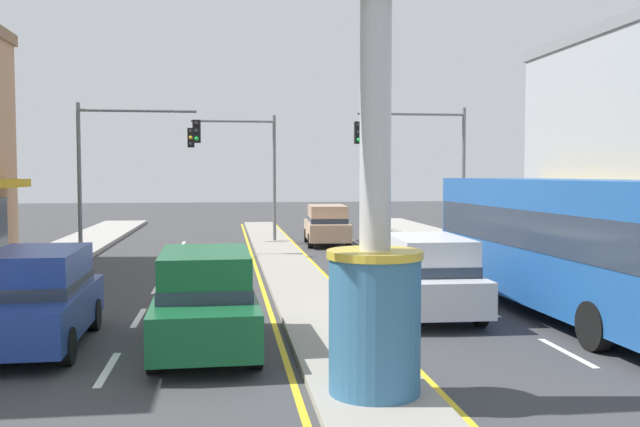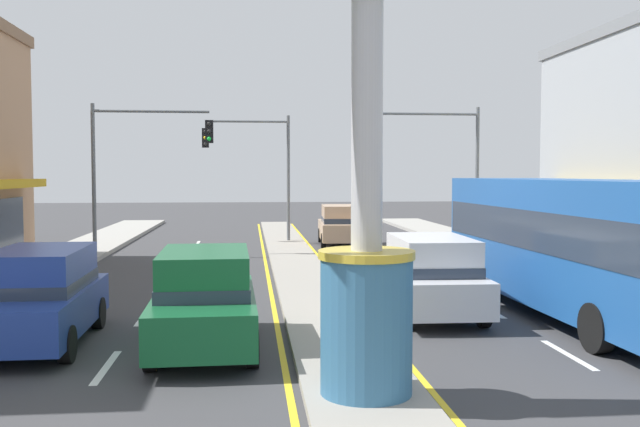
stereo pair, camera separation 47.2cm
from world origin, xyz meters
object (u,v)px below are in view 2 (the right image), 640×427
Objects in this scene: traffic_light_left_side at (138,152)px; suv_kerb_right at (340,224)px; bus_near_right_lane at (579,240)px; traffic_light_right_side at (437,153)px; suv_near_left_lane at (430,275)px; suv_far_left_oncoming at (205,298)px; traffic_light_median_far at (257,157)px; suv_far_right_lane at (39,295)px; district_sign at (367,146)px.

suv_kerb_right is at bearing 24.45° from traffic_light_left_side.
traffic_light_right_side is at bearing 88.79° from bus_near_right_lane.
suv_far_left_oncoming is at bearing -152.96° from suv_near_left_lane.
traffic_light_median_far is 20.56m from suv_far_right_lane.
suv_far_right_lane and suv_far_left_oncoming have the same top height.
traffic_light_right_side is at bearing 0.32° from traffic_light_left_side.
suv_far_left_oncoming is (-8.75, -15.37, -3.26)m from traffic_light_right_side.
bus_near_right_lane is at bearing -48.16° from traffic_light_left_side.
bus_near_right_lane is 8.71m from suv_far_left_oncoming.
traffic_light_right_side is at bearing 60.35° from suv_far_left_oncoming.
traffic_light_median_far is at bearing 77.01° from suv_far_right_lane.
traffic_light_right_side is at bearing 74.27° from suv_near_left_lane.
traffic_light_right_side reaches higher than suv_far_left_oncoming.
suv_far_right_lane is at bearing -129.33° from traffic_light_right_side.
bus_near_right_lane is 2.43× the size of suv_near_left_lane.
traffic_light_median_far is 1.34× the size of suv_far_right_lane.
district_sign is at bearing -108.10° from traffic_light_right_side.
suv_near_left_lane is (2.58, 6.13, -2.81)m from district_sign.
suv_far_right_lane is at bearing -102.99° from traffic_light_median_far.
bus_near_right_lane is (7.20, -18.60, -2.33)m from traffic_light_median_far.
district_sign is 1.26× the size of traffic_light_left_side.
suv_kerb_right is at bearing 75.01° from suv_far_left_oncoming.
suv_far_left_oncoming is (-1.27, -20.45, -3.21)m from traffic_light_median_far.
bus_near_right_lane is at bearing -13.43° from suv_near_left_lane.
suv_far_right_lane and suv_near_left_lane have the same top height.
suv_far_left_oncoming is at bearing -93.54° from traffic_light_median_far.
suv_kerb_right is (5.16, 19.28, 0.00)m from suv_far_left_oncoming.
district_sign is 1.66× the size of suv_kerb_right.
traffic_light_left_side is 1.34× the size of suv_far_right_lane.
suv_near_left_lane is 16.64m from suv_kerb_right.
traffic_light_left_side is at bearing 108.16° from district_sign.
traffic_light_right_side is 1.33× the size of suv_far_left_oncoming.
traffic_light_left_side is 1.32× the size of suv_kerb_right.
suv_far_left_oncoming is at bearing -104.99° from suv_kerb_right.
traffic_light_right_side is 9.05m from traffic_light_median_far.
suv_kerb_right is at bearing 132.59° from traffic_light_right_side.
suv_near_left_lane is (-3.59, -12.74, -3.26)m from traffic_light_right_side.
district_sign reaches higher than traffic_light_left_side.
district_sign is 1.68× the size of suv_near_left_lane.
suv_kerb_right is at bearing -16.77° from traffic_light_median_far.
traffic_light_median_far is at bearing 93.15° from district_sign.
traffic_light_median_far is 1.34× the size of suv_near_left_lane.
suv_near_left_lane is (8.46, 1.97, 0.00)m from suv_far_right_lane.
suv_kerb_right is at bearing 100.73° from bus_near_right_lane.
bus_near_right_lane is 11.86m from suv_far_right_lane.
traffic_light_left_side and traffic_light_right_side have the same top height.
suv_far_right_lane is at bearing -174.26° from bus_near_right_lane.
bus_near_right_lane is at bearing 42.26° from district_sign.
district_sign is at bearing -86.85° from traffic_light_median_far.
traffic_light_right_side is 1.00× the size of traffic_light_median_far.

